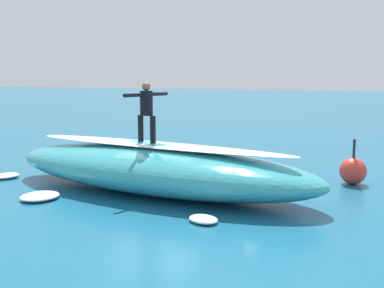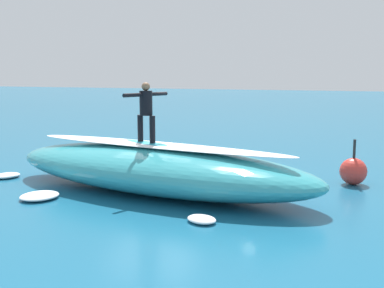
{
  "view_description": "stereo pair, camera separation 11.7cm",
  "coord_description": "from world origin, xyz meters",
  "px_view_note": "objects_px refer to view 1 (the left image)",
  "views": [
    {
      "loc": [
        -5.34,
        12.6,
        2.97
      ],
      "look_at": [
        -1.21,
        0.17,
        0.99
      ],
      "focal_mm": 46.35,
      "sensor_mm": 36.0,
      "label": 1
    },
    {
      "loc": [
        -5.45,
        12.56,
        2.97
      ],
      "look_at": [
        -1.21,
        0.17,
        0.99
      ],
      "focal_mm": 46.35,
      "sensor_mm": 36.0,
      "label": 2
    }
  ],
  "objects_px": {
    "surfboard_riding": "(147,144)",
    "surfer_riding": "(146,108)",
    "buoy_marker": "(353,171)",
    "surfer_paddling": "(233,164)",
    "surfboard_paddling": "(230,170)"
  },
  "relations": [
    {
      "from": "surfboard_riding",
      "to": "surfer_riding",
      "type": "xyz_separation_m",
      "value": [
        0.0,
        -0.0,
        0.89
      ]
    },
    {
      "from": "surfboard_riding",
      "to": "buoy_marker",
      "type": "relative_size",
      "value": 1.74
    },
    {
      "from": "surfboard_riding",
      "to": "surfer_paddling",
      "type": "bearing_deg",
      "value": -92.02
    },
    {
      "from": "surfer_riding",
      "to": "surfboard_paddling",
      "type": "xyz_separation_m",
      "value": [
        -1.37,
        -2.87,
        -2.01
      ]
    },
    {
      "from": "buoy_marker",
      "to": "surfer_paddling",
      "type": "bearing_deg",
      "value": -10.96
    },
    {
      "from": "surfboard_paddling",
      "to": "buoy_marker",
      "type": "distance_m",
      "value": 3.5
    },
    {
      "from": "surfboard_riding",
      "to": "surfboard_paddling",
      "type": "xyz_separation_m",
      "value": [
        -1.37,
        -2.87,
        -1.12
      ]
    },
    {
      "from": "surfboard_riding",
      "to": "surfer_paddling",
      "type": "height_order",
      "value": "surfboard_riding"
    },
    {
      "from": "surfer_paddling",
      "to": "buoy_marker",
      "type": "bearing_deg",
      "value": 116.6
    },
    {
      "from": "surfer_riding",
      "to": "buoy_marker",
      "type": "distance_m",
      "value": 5.61
    },
    {
      "from": "surfboard_riding",
      "to": "surfer_paddling",
      "type": "xyz_separation_m",
      "value": [
        -1.45,
        -2.98,
        -0.95
      ]
    },
    {
      "from": "surfboard_riding",
      "to": "surfboard_paddling",
      "type": "height_order",
      "value": "surfboard_riding"
    },
    {
      "from": "surfer_paddling",
      "to": "buoy_marker",
      "type": "height_order",
      "value": "buoy_marker"
    },
    {
      "from": "surfer_paddling",
      "to": "surfer_riding",
      "type": "bearing_deg",
      "value": 11.59
    },
    {
      "from": "surfboard_paddling",
      "to": "surfer_paddling",
      "type": "bearing_deg",
      "value": -180.0
    }
  ]
}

